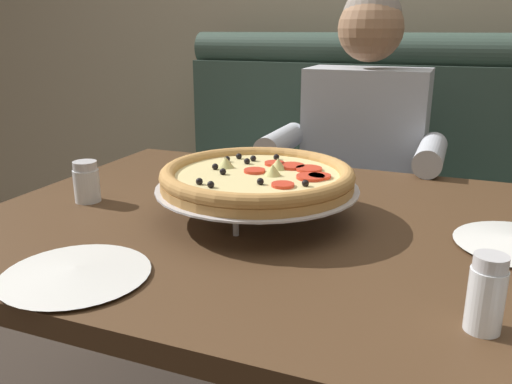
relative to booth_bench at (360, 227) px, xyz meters
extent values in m
cube|color=#384C42|center=(0.00, -0.13, -0.17)|extent=(1.62, 0.60, 0.46)
cube|color=#384C42|center=(0.00, 0.26, 0.29)|extent=(1.62, 0.18, 0.65)
cylinder|color=#384C42|center=(0.00, 0.26, 0.66)|extent=(1.62, 0.14, 0.14)
cube|color=#4C331E|center=(0.00, -0.96, 0.34)|extent=(1.30, 0.97, 0.04)
cylinder|color=black|center=(-0.58, -0.54, -0.04)|extent=(0.06, 0.06, 0.72)
cube|color=#2D3342|center=(0.02, -0.38, 0.14)|extent=(0.34, 0.40, 0.15)
cylinder|color=#2D3342|center=(-0.08, -0.63, -0.17)|extent=(0.11, 0.11, 0.46)
cylinder|color=#2D3342|center=(0.12, -0.63, -0.17)|extent=(0.11, 0.11, 0.46)
cube|color=#B2B7C1|center=(0.02, -0.16, 0.34)|extent=(0.40, 0.22, 0.56)
cylinder|color=#B2B7C1|center=(-0.21, -0.38, 0.40)|extent=(0.08, 0.28, 0.08)
cylinder|color=#B2B7C1|center=(0.25, -0.38, 0.40)|extent=(0.08, 0.28, 0.08)
sphere|color=#997051|center=(0.02, -0.18, 0.75)|extent=(0.21, 0.21, 0.21)
sphere|color=gray|center=(0.02, -0.17, 0.78)|extent=(0.19, 0.19, 0.19)
cylinder|color=silver|center=(-0.06, -1.07, 0.39)|extent=(0.01, 0.01, 0.06)
cylinder|color=silver|center=(-0.15, -0.90, 0.39)|extent=(0.01, 0.01, 0.06)
cylinder|color=silver|center=(0.04, -0.90, 0.39)|extent=(0.01, 0.01, 0.06)
torus|color=silver|center=(-0.06, -0.96, 0.42)|extent=(0.23, 0.23, 0.01)
cylinder|color=silver|center=(-0.06, -0.96, 0.43)|extent=(0.43, 0.43, 0.00)
cylinder|color=tan|center=(-0.06, -0.96, 0.44)|extent=(0.40, 0.40, 0.02)
torus|color=tan|center=(-0.06, -0.96, 0.46)|extent=(0.41, 0.41, 0.03)
cylinder|color=beige|center=(-0.06, -0.96, 0.45)|extent=(0.34, 0.34, 0.01)
cylinder|color=red|center=(0.07, -0.94, 0.46)|extent=(0.05, 0.05, 0.01)
cylinder|color=red|center=(-0.01, -0.88, 0.46)|extent=(0.06, 0.06, 0.01)
cylinder|color=red|center=(0.02, -1.02, 0.46)|extent=(0.04, 0.04, 0.01)
cylinder|color=red|center=(0.06, -0.95, 0.46)|extent=(0.06, 0.06, 0.01)
cylinder|color=red|center=(-0.05, -0.87, 0.46)|extent=(0.04, 0.04, 0.01)
cylinder|color=red|center=(-0.07, -0.95, 0.46)|extent=(0.05, 0.05, 0.01)
cylinder|color=red|center=(0.03, -0.89, 0.46)|extent=(0.06, 0.06, 0.01)
sphere|color=black|center=(-0.10, -1.08, 0.46)|extent=(0.01, 0.01, 0.01)
sphere|color=black|center=(0.06, -1.01, 0.46)|extent=(0.01, 0.01, 0.01)
sphere|color=black|center=(-0.11, -0.89, 0.46)|extent=(0.01, 0.01, 0.01)
sphere|color=black|center=(-0.11, -0.86, 0.46)|extent=(0.01, 0.01, 0.01)
sphere|color=black|center=(-0.16, -0.95, 0.46)|extent=(0.01, 0.01, 0.01)
sphere|color=black|center=(-0.02, -1.03, 0.46)|extent=(0.01, 0.01, 0.01)
sphere|color=black|center=(-0.13, -1.07, 0.46)|extent=(0.01, 0.01, 0.01)
sphere|color=black|center=(-0.06, -0.82, 0.46)|extent=(0.01, 0.01, 0.01)
sphere|color=black|center=(-0.16, -0.88, 0.46)|extent=(0.01, 0.01, 0.01)
sphere|color=black|center=(-0.12, -0.99, 0.46)|extent=(0.01, 0.01, 0.01)
sphere|color=black|center=(-0.15, -0.85, 0.46)|extent=(0.01, 0.01, 0.01)
cone|color=#CCC675|center=(-0.02, -0.96, 0.47)|extent=(0.04, 0.04, 0.02)
cone|color=#CCC675|center=(-0.03, -0.90, 0.47)|extent=(0.04, 0.04, 0.02)
cone|color=#CCC675|center=(-0.14, -0.93, 0.47)|extent=(0.04, 0.04, 0.02)
cylinder|color=white|center=(-0.47, -1.00, 0.40)|extent=(0.06, 0.06, 0.08)
cylinder|color=silver|center=(-0.47, -1.00, 0.38)|extent=(0.05, 0.05, 0.04)
cylinder|color=silver|center=(-0.47, -1.00, 0.45)|extent=(0.05, 0.05, 0.02)
cylinder|color=white|center=(0.39, -1.25, 0.40)|extent=(0.05, 0.05, 0.09)
cylinder|color=#4C6633|center=(0.39, -1.25, 0.38)|extent=(0.04, 0.04, 0.05)
cylinder|color=silver|center=(0.39, -1.25, 0.46)|extent=(0.04, 0.04, 0.02)
cylinder|color=white|center=(-0.23, -1.33, 0.36)|extent=(0.17, 0.17, 0.01)
cone|color=white|center=(-0.23, -1.33, 0.37)|extent=(0.24, 0.24, 0.01)
camera|label=1|loc=(0.33, -1.94, 0.75)|focal=36.82mm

